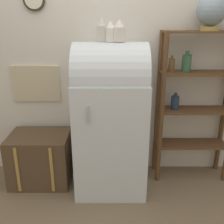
{
  "coord_description": "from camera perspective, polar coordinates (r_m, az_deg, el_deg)",
  "views": [
    {
      "loc": [
        0.01,
        -2.24,
        1.71
      ],
      "look_at": [
        0.02,
        0.21,
        0.83
      ],
      "focal_mm": 42.0,
      "sensor_mm": 36.0,
      "label": 1
    }
  ],
  "objects": [
    {
      "name": "vase_left",
      "position": [
        2.47,
        -2.36,
        17.35
      ],
      "size": [
        0.09,
        0.09,
        0.21
      ],
      "color": "beige",
      "rests_on": "refrigerator"
    },
    {
      "name": "wall_back",
      "position": [
        2.83,
        -0.53,
        12.44
      ],
      "size": [
        7.0,
        0.09,
        2.7
      ],
      "color": "silver",
      "rests_on": "ground_plane"
    },
    {
      "name": "suitcase_trunk",
      "position": [
        2.99,
        -15.34,
        -9.67
      ],
      "size": [
        0.63,
        0.48,
        0.55
      ],
      "color": "brown",
      "rests_on": "ground_plane"
    },
    {
      "name": "vase_center",
      "position": [
        2.46,
        -0.4,
        17.04
      ],
      "size": [
        0.09,
        0.09,
        0.18
      ],
      "color": "white",
      "rests_on": "refrigerator"
    },
    {
      "name": "globe",
      "position": [
        2.77,
        20.74,
        19.77
      ],
      "size": [
        0.28,
        0.28,
        0.32
      ],
      "color": "#AD8942",
      "rests_on": "shelf_unit"
    },
    {
      "name": "refrigerator",
      "position": [
        2.62,
        -0.42,
        -0.89
      ],
      "size": [
        0.7,
        0.7,
        1.51
      ],
      "color": "silver",
      "rests_on": "ground_plane"
    },
    {
      "name": "shelf_unit",
      "position": [
        2.88,
        17.31,
        2.8
      ],
      "size": [
        0.79,
        0.28,
        1.6
      ],
      "color": "brown",
      "rests_on": "ground_plane"
    },
    {
      "name": "vase_right",
      "position": [
        2.45,
        1.48,
        17.14
      ],
      "size": [
        0.11,
        0.11,
        0.19
      ],
      "color": "silver",
      "rests_on": "refrigerator"
    },
    {
      "name": "ground_plane",
      "position": [
        2.82,
        -0.4,
        -17.65
      ],
      "size": [
        12.0,
        12.0,
        0.0
      ],
      "primitive_type": "plane",
      "color": "#7A664C"
    }
  ]
}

